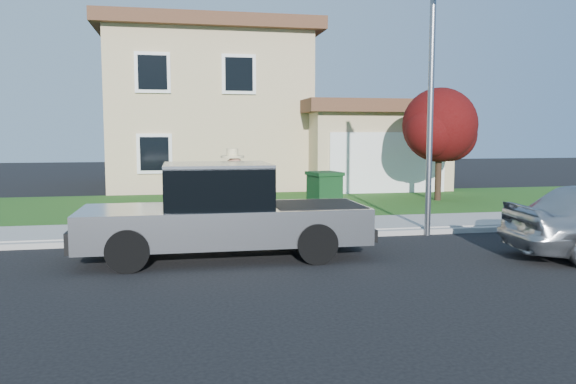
% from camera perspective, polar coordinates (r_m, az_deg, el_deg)
% --- Properties ---
extents(ground, '(80.00, 80.00, 0.00)m').
position_cam_1_polar(ground, '(9.58, -2.70, -8.18)').
color(ground, black).
rests_on(ground, ground).
extents(curb, '(40.00, 0.20, 0.12)m').
position_cam_1_polar(curb, '(12.53, -0.12, -4.54)').
color(curb, gray).
rests_on(curb, ground).
extents(sidewalk, '(40.00, 2.00, 0.15)m').
position_cam_1_polar(sidewalk, '(13.59, -1.01, -3.65)').
color(sidewalk, gray).
rests_on(sidewalk, ground).
extents(lawn, '(40.00, 7.00, 0.10)m').
position_cam_1_polar(lawn, '(17.99, -3.54, -1.39)').
color(lawn, '#164413').
rests_on(lawn, ground).
extents(house, '(14.00, 11.30, 6.85)m').
position_cam_1_polar(house, '(25.73, -5.24, 7.75)').
color(house, tan).
rests_on(house, ground).
extents(pickup_truck, '(5.45, 2.11, 1.79)m').
position_cam_1_polar(pickup_truck, '(10.64, -6.57, -2.22)').
color(pickup_truck, black).
rests_on(pickup_truck, ground).
extents(woman, '(0.78, 0.63, 2.03)m').
position_cam_1_polar(woman, '(11.93, -5.62, -0.72)').
color(woman, tan).
rests_on(woman, ground).
extents(ornamental_tree, '(2.75, 2.48, 3.78)m').
position_cam_1_polar(ornamental_tree, '(19.57, 15.23, 6.24)').
color(ornamental_tree, black).
rests_on(ornamental_tree, lawn).
extents(trash_bin, '(0.89, 0.98, 1.21)m').
position_cam_1_polar(trash_bin, '(14.57, 3.72, -0.28)').
color(trash_bin, black).
rests_on(trash_bin, sidewalk).
extents(street_lamp, '(0.29, 0.73, 5.62)m').
position_cam_1_polar(street_lamp, '(13.18, 14.43, 9.51)').
color(street_lamp, slate).
rests_on(street_lamp, ground).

